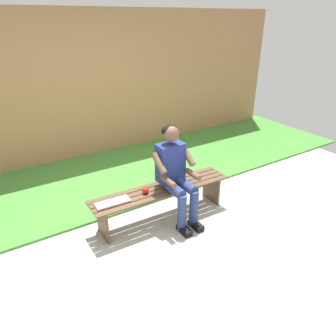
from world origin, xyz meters
TOP-DOWN VIEW (x-y plane):
  - ground_plane at (1.07, 1.00)m, footprint 10.00×7.00m
  - grass_strip at (0.00, -1.47)m, footprint 9.00×2.25m
  - brick_wall at (0.50, -2.58)m, footprint 9.50×0.24m
  - bench_near at (0.00, 0.00)m, footprint 1.87×0.44m
  - person_seated at (-0.14, 0.10)m, footprint 0.50×0.69m
  - apple at (0.24, -0.00)m, footprint 0.08×0.08m
  - book_open at (0.67, -0.01)m, footprint 0.42×0.17m

SIDE VIEW (x-z plane):
  - ground_plane at x=1.07m, z-range -0.04..0.00m
  - grass_strip at x=0.00m, z-range 0.00..0.03m
  - bench_near at x=0.00m, z-range 0.12..0.55m
  - book_open at x=0.67m, z-range 0.43..0.45m
  - apple at x=0.24m, z-range 0.43..0.51m
  - person_seated at x=-0.14m, z-range 0.06..1.29m
  - brick_wall at x=0.50m, z-range 0.00..2.55m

